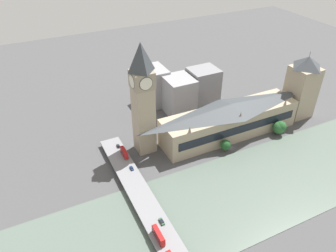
{
  "coord_description": "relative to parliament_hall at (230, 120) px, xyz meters",
  "views": [
    {
      "loc": [
        -148.37,
        122.85,
        146.04
      ],
      "look_at": [
        19.7,
        41.15,
        19.42
      ],
      "focal_mm": 35.0,
      "sensor_mm": 36.0,
      "label": 1
    }
  ],
  "objects": [
    {
      "name": "ground_plane",
      "position": [
        -15.24,
        8.0,
        -13.36
      ],
      "size": [
        600.0,
        600.0,
        0.0
      ],
      "primitive_type": "plane",
      "color": "#4C4C4F"
    },
    {
      "name": "river_water",
      "position": [
        -54.76,
        8.0,
        -13.21
      ],
      "size": [
        67.04,
        360.0,
        0.3
      ],
      "primitive_type": "cube",
      "color": "slate",
      "rests_on": "ground_plane"
    },
    {
      "name": "parliament_hall",
      "position": [
        0.0,
        0.0,
        0.0
      ],
      "size": [
        24.94,
        107.58,
        26.88
      ],
      "color": "tan",
      "rests_on": "ground_plane"
    },
    {
      "name": "clock_tower",
      "position": [
        11.08,
        64.15,
        29.01
      ],
      "size": [
        13.94,
        13.94,
        79.4
      ],
      "color": "tan",
      "rests_on": "ground_plane"
    },
    {
      "name": "victoria_tower",
      "position": [
        0.06,
        -67.59,
        12.09
      ],
      "size": [
        19.61,
        19.61,
        54.91
      ],
      "color": "tan",
      "rests_on": "ground_plane"
    },
    {
      "name": "road_bridge",
      "position": [
        -54.76,
        85.4,
        -10.13
      ],
      "size": [
        166.08,
        13.79,
        4.03
      ],
      "color": "slate",
      "rests_on": "ground_plane"
    },
    {
      "name": "double_decker_bus_mid",
      "position": [
        5.51,
        81.78,
        -6.57
      ],
      "size": [
        10.08,
        2.61,
        5.01
      ],
      "color": "red",
      "rests_on": "road_bridge"
    },
    {
      "name": "double_decker_bus_rear",
      "position": [
        -65.61,
        88.64,
        -6.64
      ],
      "size": [
        11.53,
        2.63,
        4.89
      ],
      "color": "red",
      "rests_on": "road_bridge"
    },
    {
      "name": "car_northbound_lead",
      "position": [
        -9.49,
        82.12,
        -8.64
      ],
      "size": [
        4.02,
        1.75,
        1.36
      ],
      "color": "navy",
      "rests_on": "road_bridge"
    },
    {
      "name": "car_northbound_mid",
      "position": [
        -57.0,
        82.83,
        -8.63
      ],
      "size": [
        4.74,
        1.92,
        1.36
      ],
      "color": "#2D5638",
      "rests_on": "road_bridge"
    },
    {
      "name": "car_southbound_mid",
      "position": [
        16.72,
        82.3,
        -8.63
      ],
      "size": [
        3.94,
        1.84,
        1.4
      ],
      "color": "black",
      "rests_on": "road_bridge"
    },
    {
      "name": "city_block_west",
      "position": [
        48.51,
        -5.47,
        3.18
      ],
      "size": [
        21.21,
        24.06,
        33.07
      ],
      "color": "gray",
      "rests_on": "ground_plane"
    },
    {
      "name": "city_block_center",
      "position": [
        68.97,
        29.07,
        3.01
      ],
      "size": [
        25.55,
        15.31,
        32.74
      ],
      "color": "#939399",
      "rests_on": "ground_plane"
    },
    {
      "name": "city_block_east",
      "position": [
        46.6,
        18.84,
        2.09
      ],
      "size": [
        25.13,
        22.35,
        30.9
      ],
      "color": "#939399",
      "rests_on": "ground_plane"
    },
    {
      "name": "tree_embankment_near",
      "position": [
        -16.71,
        14.37,
        -7.48
      ],
      "size": [
        7.49,
        7.49,
        9.64
      ],
      "color": "brown",
      "rests_on": "ground_plane"
    },
    {
      "name": "tree_embankment_mid",
      "position": [
        -16.72,
        -34.01,
        -7.2
      ],
      "size": [
        9.68,
        9.68,
        11.0
      ],
      "color": "brown",
      "rests_on": "ground_plane"
    },
    {
      "name": "tree_embankment_far",
      "position": [
        -17.2,
        -34.87,
        -6.28
      ],
      "size": [
        8.83,
        8.83,
        11.5
      ],
      "color": "brown",
      "rests_on": "ground_plane"
    }
  ]
}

